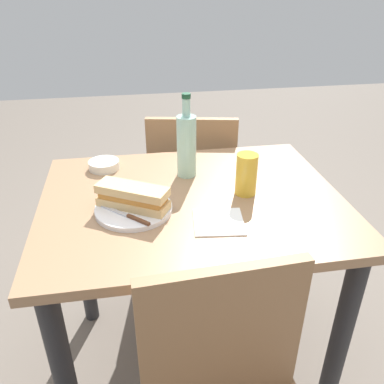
% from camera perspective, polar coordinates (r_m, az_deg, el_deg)
% --- Properties ---
extents(ground_plane, '(8.00, 8.00, 0.00)m').
position_cam_1_polar(ground_plane, '(1.76, -0.00, -22.77)').
color(ground_plane, '#6B6056').
extents(dining_table, '(0.94, 0.74, 0.76)m').
position_cam_1_polar(dining_table, '(1.33, -0.00, -6.14)').
color(dining_table, '#997251').
rests_on(dining_table, ground).
extents(chair_near, '(0.47, 0.47, 0.86)m').
position_cam_1_polar(chair_near, '(1.88, 0.05, 0.84)').
color(chair_near, '#936B47').
rests_on(chair_near, ground).
extents(plate_near, '(0.23, 0.23, 0.01)m').
position_cam_1_polar(plate_near, '(1.19, -8.29, -2.39)').
color(plate_near, white).
rests_on(plate_near, dining_table).
extents(baguette_sandwich_near, '(0.22, 0.17, 0.07)m').
position_cam_1_polar(baguette_sandwich_near, '(1.17, -8.44, -0.66)').
color(baguette_sandwich_near, '#DBB77A').
rests_on(baguette_sandwich_near, plate_near).
extents(knife_near, '(0.14, 0.13, 0.01)m').
position_cam_1_polar(knife_near, '(1.14, -9.11, -3.36)').
color(knife_near, silver).
rests_on(knife_near, plate_near).
extents(water_bottle, '(0.07, 0.07, 0.29)m').
position_cam_1_polar(water_bottle, '(1.35, -0.79, 6.79)').
color(water_bottle, '#99C6B7').
rests_on(water_bottle, dining_table).
extents(beer_glass, '(0.07, 0.07, 0.13)m').
position_cam_1_polar(beer_glass, '(1.26, 7.73, 2.55)').
color(beer_glass, gold).
rests_on(beer_glass, dining_table).
extents(olive_bowl, '(0.11, 0.11, 0.03)m').
position_cam_1_polar(olive_bowl, '(1.46, -12.42, 3.80)').
color(olive_bowl, silver).
rests_on(olive_bowl, dining_table).
extents(paper_napkin, '(0.16, 0.16, 0.00)m').
position_cam_1_polar(paper_napkin, '(1.13, 3.82, -4.25)').
color(paper_napkin, white).
rests_on(paper_napkin, dining_table).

